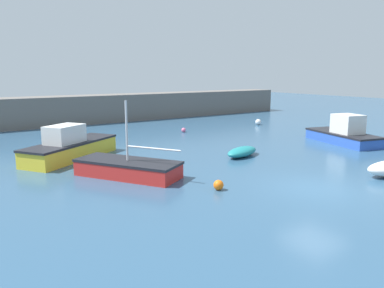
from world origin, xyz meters
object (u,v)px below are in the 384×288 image
motorboat_with_cabin (70,147)px  rowboat_blue_near (242,152)px  mooring_buoy_white (258,122)px  sailboat_short_mast (128,168)px  mooring_buoy_pink (184,130)px  mooring_buoy_orange (219,185)px  motorboat_grey_hull (344,134)px

motorboat_with_cabin → rowboat_blue_near: 10.10m
motorboat_with_cabin → mooring_buoy_white: (19.29, 4.35, -0.43)m
sailboat_short_mast → rowboat_blue_near: size_ratio=1.85×
motorboat_with_cabin → mooring_buoy_white: motorboat_with_cabin is taller
motorboat_with_cabin → mooring_buoy_pink: size_ratio=17.47×
mooring_buoy_pink → mooring_buoy_orange: mooring_buoy_orange is taller
motorboat_with_cabin → mooring_buoy_white: bearing=-20.5°
sailboat_short_mast → motorboat_with_cabin: bearing=-19.3°
mooring_buoy_orange → mooring_buoy_pink: bearing=62.1°
motorboat_with_cabin → rowboat_blue_near: size_ratio=2.20×
motorboat_with_cabin → mooring_buoy_orange: size_ratio=14.55×
rowboat_blue_near → mooring_buoy_white: 14.22m
motorboat_with_cabin → mooring_buoy_pink: bearing=-10.1°
motorboat_grey_hull → mooring_buoy_pink: motorboat_grey_hull is taller
sailboat_short_mast → mooring_buoy_white: size_ratio=9.63×
rowboat_blue_near → mooring_buoy_white: size_ratio=5.22×
mooring_buoy_pink → mooring_buoy_white: mooring_buoy_white is taller
motorboat_grey_hull → motorboat_with_cabin: bearing=85.6°
mooring_buoy_pink → motorboat_with_cabin: bearing=-156.9°
motorboat_with_cabin → mooring_buoy_pink: motorboat_with_cabin is taller
sailboat_short_mast → mooring_buoy_pink: bearing=-75.8°
mooring_buoy_orange → motorboat_grey_hull: bearing=13.8°
sailboat_short_mast → rowboat_blue_near: 7.53m
sailboat_short_mast → mooring_buoy_pink: size_ratio=14.65×
rowboat_blue_near → motorboat_with_cabin: bearing=131.9°
mooring_buoy_pink → mooring_buoy_orange: size_ratio=0.83×
motorboat_with_cabin → mooring_buoy_orange: (3.44, -9.48, -0.49)m
rowboat_blue_near → motorboat_grey_hull: bearing=-23.5°
mooring_buoy_orange → mooring_buoy_white: mooring_buoy_white is taller
motorboat_with_cabin → mooring_buoy_orange: 10.09m
motorboat_grey_hull → rowboat_blue_near: size_ratio=2.07×
sailboat_short_mast → rowboat_blue_near: sailboat_short_mast is taller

